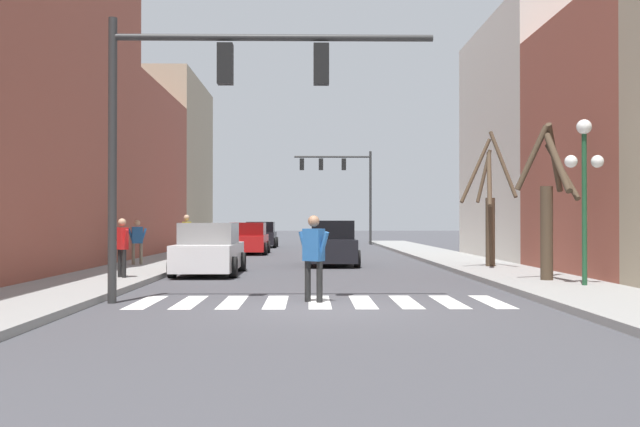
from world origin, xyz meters
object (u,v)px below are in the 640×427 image
pedestrian_crossing_street (137,238)px  pedestrian_on_left_sidewalk (122,242)px  street_tree_right_near (549,202)px  street_tree_left_far (490,208)px  traffic_signal_far (343,176)px  street_lamp_right_corner (584,167)px  car_parked_left_near (332,245)px  car_at_intersection (248,239)px  traffic_signal_near (208,96)px  car_driving_away_lane (261,235)px  pedestrian_near_right_corner (187,233)px  car_parked_left_mid (209,250)px  pedestrian_on_right_sidewalk (314,251)px

pedestrian_crossing_street → pedestrian_on_left_sidewalk: bearing=-101.3°
street_tree_right_near → street_tree_left_far: street_tree_left_far is taller
traffic_signal_far → street_lamp_right_corner: traffic_signal_far is taller
car_parked_left_near → pedestrian_on_left_sidewalk: pedestrian_on_left_sidewalk is taller
car_parked_left_near → car_at_intersection: 10.73m
traffic_signal_near → car_driving_away_lane: 33.32m
street_tree_right_near → street_tree_left_far: bearing=91.5°
traffic_signal_near → street_tree_left_far: bearing=50.1°
pedestrian_on_left_sidewalk → traffic_signal_far: bearing=128.6°
pedestrian_near_right_corner → car_parked_left_near: bearing=-133.8°
street_lamp_right_corner → pedestrian_crossing_street: size_ratio=2.52×
traffic_signal_far → car_parked_left_near: (-1.62, -25.51, -4.17)m
car_parked_left_mid → car_at_intersection: (0.04, 14.82, -0.01)m
traffic_signal_near → traffic_signal_far: (4.59, 38.70, 0.69)m
pedestrian_on_right_sidewalk → street_tree_right_near: (6.18, 3.87, 1.13)m
car_parked_left_near → car_driving_away_lane: size_ratio=1.08×
street_lamp_right_corner → car_parked_left_near: 12.38m
pedestrian_on_right_sidewalk → pedestrian_on_left_sidewalk: bearing=-6.1°
car_parked_left_mid → street_tree_right_near: size_ratio=1.15×
street_lamp_right_corner → pedestrian_on_left_sidewalk: bearing=167.2°
street_tree_left_far → pedestrian_on_left_sidewalk: bearing=-157.3°
car_driving_away_lane → car_parked_left_mid: bearing=179.9°
car_parked_left_mid → pedestrian_near_right_corner: (-1.75, 6.33, 0.45)m
car_at_intersection → pedestrian_near_right_corner: pedestrian_near_right_corner is taller
street_lamp_right_corner → car_at_intersection: (-9.74, 20.71, -2.22)m
street_lamp_right_corner → car_parked_left_near: street_lamp_right_corner is taller
pedestrian_crossing_street → street_lamp_right_corner: bearing=-55.0°
pedestrian_on_right_sidewalk → pedestrian_near_right_corner: bearing=-33.5°
street_lamp_right_corner → street_tree_right_near: size_ratio=0.96×
pedestrian_on_left_sidewalk → street_tree_left_far: (11.24, 4.71, 1.03)m
car_at_intersection → street_tree_left_far: 16.29m
car_driving_away_lane → street_tree_right_near: 30.62m
traffic_signal_far → street_tree_right_near: bearing=-83.8°
car_at_intersection → pedestrian_crossing_street: pedestrian_crossing_street is taller
pedestrian_on_left_sidewalk → street_tree_right_near: bearing=46.0°
traffic_signal_near → traffic_signal_far: 38.98m
pedestrian_crossing_street → pedestrian_on_left_sidewalk: (0.99, -6.12, 0.02)m
traffic_signal_near → street_lamp_right_corner: 9.12m
traffic_signal_near → traffic_signal_far: traffic_signal_far is taller
car_parked_left_near → street_tree_left_far: 6.38m
pedestrian_crossing_street → street_tree_left_far: 12.35m
pedestrian_crossing_street → street_tree_left_far: street_tree_left_far is taller
traffic_signal_near → street_lamp_right_corner: (8.69, 2.43, -1.29)m
pedestrian_on_left_sidewalk → street_tree_left_far: size_ratio=0.35×
traffic_signal_near → car_parked_left_mid: size_ratio=1.40×
street_tree_right_near → pedestrian_on_left_sidewalk: bearing=174.6°
car_at_intersection → pedestrian_crossing_street: bearing=166.0°
traffic_signal_far → street_lamp_right_corner: 36.56m
street_lamp_right_corner → street_tree_right_near: (-0.34, 1.59, -0.79)m
car_parked_left_near → car_at_intersection: (-4.01, 9.95, -0.04)m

